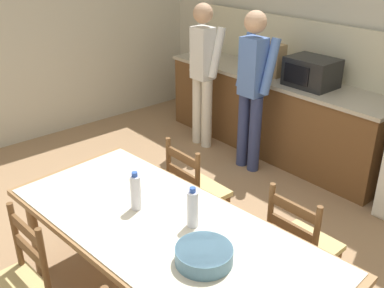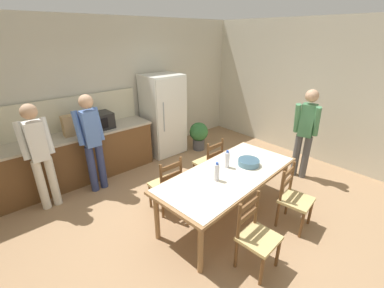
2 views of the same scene
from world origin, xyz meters
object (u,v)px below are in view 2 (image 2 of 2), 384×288
Objects in this scene: serving_bowl at (249,162)px; paper_bag at (70,126)px; chair_side_far_left at (167,185)px; chair_side_far_right at (209,163)px; bottle_off_centre at (227,160)px; person_at_counter at (92,139)px; bottle_near_centre at (217,172)px; potted_plant at (199,134)px; chair_side_near_left at (256,236)px; person_by_table at (306,130)px; microwave at (98,121)px; person_at_sink at (39,152)px; refrigerator at (164,115)px; chair_side_near_right at (294,199)px; dining_table at (229,177)px.

paper_bag is at bearing 123.51° from serving_bowl.
chair_side_far_left is at bearing 141.15° from serving_bowl.
chair_side_far_left is 1.01m from chair_side_far_right.
bottle_off_centre is at bearing 138.10° from chair_side_far_left.
bottle_off_centre is at bearing -146.62° from person_at_counter.
chair_side_far_right is (0.72, 0.85, -0.44)m from bottle_near_centre.
chair_side_near_left is at bearing -121.60° from potted_plant.
bottle_near_centre is 0.93m from chair_side_far_left.
person_by_table reaches higher than chair_side_near_left.
paper_bag is at bearing 111.91° from bottle_near_centre.
microwave reaches higher than potted_plant.
chair_side_far_left is (-0.67, 0.61, -0.44)m from bottle_off_centre.
person_by_table is at bearing -7.61° from bottle_off_centre.
chair_side_far_right is at bearing -117.29° from person_at_sink.
chair_side_near_left is 1.86m from chair_side_far_right.
chair_side_near_right is (-0.10, -3.27, -0.45)m from refrigerator.
chair_side_near_left is 1.57m from chair_side_far_left.
bottle_near_centre reaches higher than dining_table.
person_by_table is at bearing -2.77° from serving_bowl.
potted_plant is (2.67, -0.44, -0.72)m from paper_bag.
dining_table is at bearing 4.70° from bottle_near_centre.
chair_side_far_left is (-1.14, 1.48, 0.00)m from chair_side_near_right.
serving_bowl is 0.35× the size of chair_side_far_left.
bottle_off_centre reaches higher than chair_side_far_left.
dining_table is at bearing 174.08° from serving_bowl.
microwave is 2.58m from bottle_off_centre.
person_by_table reaches higher than chair_side_far_left.
person_at_sink is (-1.93, 2.05, 0.27)m from dining_table.
serving_bowl is at bearing -96.04° from refrigerator.
dining_table is at bearing 119.07° from chair_side_near_right.
paper_bag reaches higher than chair_side_near_left.
bottle_near_centre is 2.25m from person_by_table.
chair_side_near_right reaches higher than potted_plant.
microwave is 0.55× the size of chair_side_far_right.
person_at_sink is (-2.50, 2.79, 0.51)m from chair_side_near_right.
chair_side_near_left is (0.87, -3.36, -0.66)m from paper_bag.
chair_side_near_right is 0.53× the size of person_at_counter.
dining_table is 1.37× the size of person_by_table.
potted_plant is at bearing 52.32° from bottle_near_centre.
paper_bag is 1.12× the size of serving_bowl.
microwave is 0.51m from paper_bag.
person_at_sink is 0.99× the size of person_at_counter.
dining_table reaches higher than potted_plant.
microwave is 0.29× the size of person_at_counter.
chair_side_near_right is at bearing -40.29° from bottle_near_centre.
potted_plant is at bearing 66.08° from chair_side_near_right.
serving_bowl is (0.68, -0.02, -0.07)m from bottle_near_centre.
dining_table is at bearing 58.20° from chair_side_near_left.
chair_side_near_left is at bearing -119.55° from bottle_off_centre.
chair_side_near_left is 0.54× the size of person_by_table.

